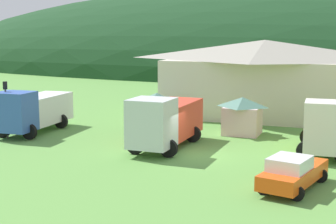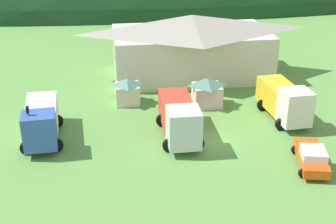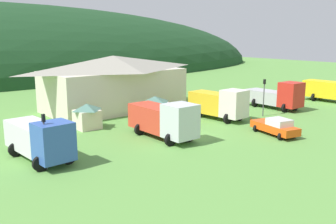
# 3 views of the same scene
# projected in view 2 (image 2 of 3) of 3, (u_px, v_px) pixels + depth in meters

# --- Properties ---
(ground_plane) EXTENTS (200.00, 200.00, 0.00)m
(ground_plane) POSITION_uv_depth(u_px,v_px,m) (211.00, 141.00, 37.95)
(ground_plane) COLOR #5B9342
(depot_building) EXTENTS (17.92, 9.47, 6.76)m
(depot_building) POSITION_uv_depth(u_px,v_px,m) (191.00, 45.00, 50.62)
(depot_building) COLOR beige
(depot_building) RESTS_ON ground
(play_shed_cream) EXTENTS (2.41, 2.38, 2.57)m
(play_shed_cream) POSITION_uv_depth(u_px,v_px,m) (127.00, 90.00, 44.41)
(play_shed_cream) COLOR beige
(play_shed_cream) RESTS_ON ground
(play_shed_pink) EXTENTS (2.77, 2.56, 2.75)m
(play_shed_pink) POSITION_uv_depth(u_px,v_px,m) (207.00, 92.00, 43.89)
(play_shed_pink) COLOR beige
(play_shed_pink) RESTS_ON ground
(box_truck_blue) EXTENTS (3.54, 7.41, 3.31)m
(box_truck_blue) POSITION_uv_depth(u_px,v_px,m) (41.00, 121.00, 37.44)
(box_truck_blue) COLOR #3356AD
(box_truck_blue) RESTS_ON ground
(tow_truck_silver) EXTENTS (3.32, 7.58, 3.49)m
(tow_truck_silver) POSITION_uv_depth(u_px,v_px,m) (179.00, 118.00, 37.70)
(tow_truck_silver) COLOR silver
(tow_truck_silver) RESTS_ON ground
(heavy_rig_striped) EXTENTS (3.44, 7.01, 3.51)m
(heavy_rig_striped) POSITION_uv_depth(u_px,v_px,m) (285.00, 100.00, 40.94)
(heavy_rig_striped) COLOR silver
(heavy_rig_striped) RESTS_ON ground
(service_pickup_orange) EXTENTS (2.99, 5.28, 1.66)m
(service_pickup_orange) POSITION_uv_depth(u_px,v_px,m) (311.00, 157.00, 34.02)
(service_pickup_orange) COLOR #EB4F12
(service_pickup_orange) RESTS_ON ground
(traffic_light_west) EXTENTS (0.20, 0.32, 4.03)m
(traffic_light_west) POSITION_uv_depth(u_px,v_px,m) (30.00, 125.00, 34.98)
(traffic_light_west) COLOR #4C4C51
(traffic_light_west) RESTS_ON ground
(traffic_cone_near_pickup) EXTENTS (0.36, 0.36, 0.60)m
(traffic_cone_near_pickup) POSITION_uv_depth(u_px,v_px,m) (322.00, 129.00, 39.88)
(traffic_cone_near_pickup) COLOR orange
(traffic_cone_near_pickup) RESTS_ON ground
(traffic_cone_mid_row) EXTENTS (0.36, 0.36, 0.46)m
(traffic_cone_mid_row) POSITION_uv_depth(u_px,v_px,m) (311.00, 147.00, 36.99)
(traffic_cone_mid_row) COLOR orange
(traffic_cone_mid_row) RESTS_ON ground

